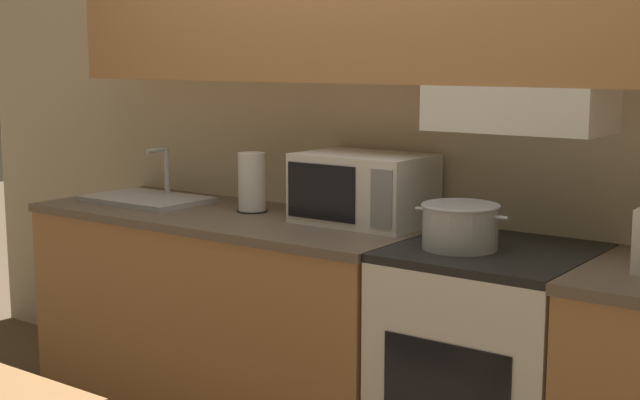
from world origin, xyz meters
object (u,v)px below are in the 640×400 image
microwave (364,189)px  sink_basin (146,198)px  cooking_pot (460,225)px  stove_range (490,375)px  paper_towel_roll (252,182)px

microwave → sink_basin: size_ratio=0.93×
cooking_pot → microwave: microwave is taller
stove_range → cooking_pot: bearing=-144.3°
paper_towel_roll → stove_range: bearing=-4.0°
stove_range → paper_towel_roll: bearing=176.0°
stove_range → paper_towel_roll: paper_towel_roll is taller
cooking_pot → sink_basin: 1.63m
stove_range → microwave: (-0.63, 0.14, 0.59)m
stove_range → paper_towel_roll: (-1.16, 0.08, 0.58)m
cooking_pot → paper_towel_roll: (-1.06, 0.15, 0.04)m
cooking_pot → paper_towel_roll: size_ratio=1.38×
sink_basin → paper_towel_roll: bearing=8.6°
sink_basin → microwave: bearing=7.4°
sink_basin → stove_range: bearing=0.1°
stove_range → sink_basin: (-1.72, -0.00, 0.47)m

